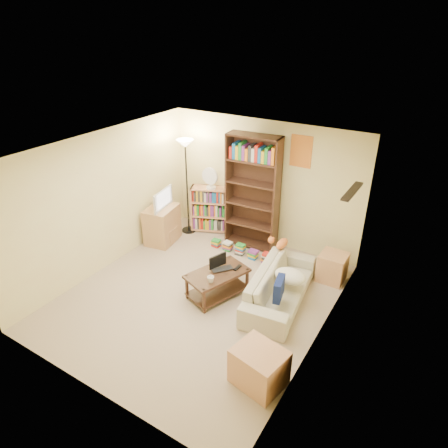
% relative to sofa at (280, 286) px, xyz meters
% --- Properties ---
extents(room, '(4.50, 4.54, 2.52)m').
position_rel_sofa_xyz_m(room, '(-1.17, -0.60, 1.34)').
color(room, tan).
rests_on(room, ground).
extents(sofa, '(2.10, 1.24, 0.56)m').
position_rel_sofa_xyz_m(sofa, '(0.00, 0.00, 0.00)').
color(sofa, beige).
rests_on(sofa, ground).
extents(navy_pillow, '(0.19, 0.38, 0.33)m').
position_rel_sofa_xyz_m(navy_pillow, '(0.14, -0.40, 0.25)').
color(navy_pillow, navy).
rests_on(navy_pillow, sofa).
extents(cream_blanket, '(0.51, 0.37, 0.22)m').
position_rel_sofa_xyz_m(cream_blanket, '(0.13, 0.06, 0.20)').
color(cream_blanket, white).
rests_on(cream_blanket, sofa).
extents(tabby_cat, '(0.44, 0.20, 0.15)m').
position_rel_sofa_xyz_m(tabby_cat, '(-0.34, 0.70, 0.35)').
color(tabby_cat, orange).
rests_on(tabby_cat, sofa).
extents(coffee_table, '(0.87, 1.14, 0.45)m').
position_rel_sofa_xyz_m(coffee_table, '(-0.94, -0.42, 0.02)').
color(coffee_table, '#3F2418').
rests_on(coffee_table, ground).
extents(laptop, '(0.57, 0.56, 0.03)m').
position_rel_sofa_xyz_m(laptop, '(-0.87, -0.34, 0.18)').
color(laptop, black).
rests_on(laptop, coffee_table).
extents(laptop_screen, '(0.13, 0.32, 0.22)m').
position_rel_sofa_xyz_m(laptop_screen, '(-1.01, -0.29, 0.30)').
color(laptop_screen, white).
rests_on(laptop_screen, laptop).
extents(mug, '(0.18, 0.18, 0.10)m').
position_rel_sofa_xyz_m(mug, '(-0.88, -0.70, 0.22)').
color(mug, white).
rests_on(mug, coffee_table).
extents(tv_remote, '(0.07, 0.18, 0.02)m').
position_rel_sofa_xyz_m(tv_remote, '(-0.72, -0.14, 0.18)').
color(tv_remote, black).
rests_on(tv_remote, coffee_table).
extents(tv_stand, '(0.62, 0.78, 0.76)m').
position_rel_sofa_xyz_m(tv_stand, '(-2.88, 0.53, 0.10)').
color(tv_stand, tan).
rests_on(tv_stand, ground).
extents(television, '(0.71, 0.32, 0.39)m').
position_rel_sofa_xyz_m(television, '(-2.88, 0.53, 0.68)').
color(television, black).
rests_on(television, tv_stand).
extents(tall_bookshelf, '(1.05, 0.41, 2.28)m').
position_rel_sofa_xyz_m(tall_bookshelf, '(-1.25, 1.33, 0.92)').
color(tall_bookshelf, '#3F2718').
rests_on(tall_bookshelf, ground).
extents(short_bookshelf, '(0.84, 0.59, 1.00)m').
position_rel_sofa_xyz_m(short_bookshelf, '(-2.31, 1.45, 0.22)').
color(short_bookshelf, tan).
rests_on(short_bookshelf, ground).
extents(desk_fan, '(0.36, 0.20, 0.46)m').
position_rel_sofa_xyz_m(desk_fan, '(-2.26, 1.40, 0.95)').
color(desk_fan, white).
rests_on(desk_fan, short_bookshelf).
extents(floor_lamp, '(0.34, 0.34, 2.02)m').
position_rel_sofa_xyz_m(floor_lamp, '(-2.68, 1.17, 1.33)').
color(floor_lamp, black).
rests_on(floor_lamp, ground).
extents(side_table, '(0.45, 0.45, 0.51)m').
position_rel_sofa_xyz_m(side_table, '(0.54, 1.01, -0.02)').
color(side_table, tan).
rests_on(side_table, ground).
extents(end_cabinet, '(0.71, 0.63, 0.51)m').
position_rel_sofa_xyz_m(end_cabinet, '(0.47, -1.67, -0.02)').
color(end_cabinet, tan).
rests_on(end_cabinet, ground).
extents(book_stacks, '(1.32, 0.17, 0.22)m').
position_rel_sofa_xyz_m(book_stacks, '(-1.23, 0.91, -0.18)').
color(book_stacks, red).
rests_on(book_stacks, ground).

